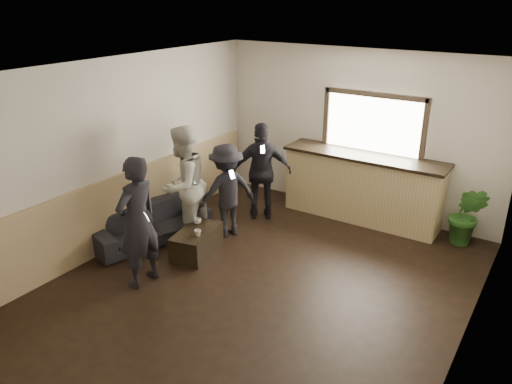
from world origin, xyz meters
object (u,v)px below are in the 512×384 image
Objects in this scene: potted_plant at (467,216)px; person_a at (137,222)px; person_b at (183,185)px; person_d at (262,172)px; sofa at (150,224)px; cup_a at (197,221)px; cup_b at (198,233)px; coffee_table at (197,242)px; person_c at (226,191)px; bar_counter at (363,183)px.

potted_plant is 4.85m from person_a.
person_d is (0.56, 1.35, -0.08)m from person_b.
sofa reaches higher than cup_a.
person_a is 1.32m from person_b.
person_b is at bearing 145.87° from cup_b.
coffee_table is 0.46× the size of person_b.
cup_a is 0.59m from person_b.
person_d is (0.25, 1.42, 0.41)m from cup_a.
cup_a reaches higher than coffee_table.
person_c is (0.11, 1.77, -0.13)m from person_a.
cup_b is at bearing -140.47° from potted_plant.
sofa is at bearing 24.14° from person_d.
potted_plant is at bearing -42.14° from sofa.
bar_counter is 3.02m from person_b.
bar_counter is at bearing -27.11° from sofa.
person_d is (0.23, 2.63, -0.05)m from person_a.
person_c reaches higher than coffee_table.
person_d reaches higher than cup_a.
coffee_table is at bearing 174.89° from person_a.
potted_plant is at bearing 136.84° from person_a.
potted_plant is (3.26, 2.46, 0.30)m from coffee_table.
cup_a is 4.08m from potted_plant.
coffee_table is 0.51× the size of person_d.
cup_b is (-1.43, -2.63, -0.22)m from bar_counter.
sofa is at bearing -140.18° from person_a.
person_a reaches higher than person_d.
coffee_table is 0.56× the size of person_c.
cup_b is 0.05× the size of person_b.
bar_counter is 2.78× the size of potted_plant.
sofa is 1.03m from cup_b.
person_a is 0.97× the size of person_b.
person_a is at bearing -124.35° from sofa.
bar_counter is 1.71m from person_d.
potted_plant is 4.32m from person_b.
coffee_table is (-1.56, -2.51, -0.45)m from bar_counter.
person_b reaches higher than person_c.
person_b is at bearing -131.76° from bar_counter.
bar_counter is 1.62× the size of person_d.
person_b reaches higher than person_a.
sofa is 0.84m from person_b.
person_a is at bearing -115.33° from bar_counter.
sofa is at bearing -133.86° from bar_counter.
coffee_table is at bearing 28.25° from person_c.
person_b is (-0.31, 0.07, 0.49)m from cup_a.
sofa is 1.05× the size of person_a.
person_a is (-0.24, -0.89, 0.46)m from cup_b.
person_b reaches higher than sofa.
coffee_table is 0.33m from cup_a.
cup_a is 1.29m from person_a.
person_c is (0.00, 0.76, 0.56)m from coffee_table.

